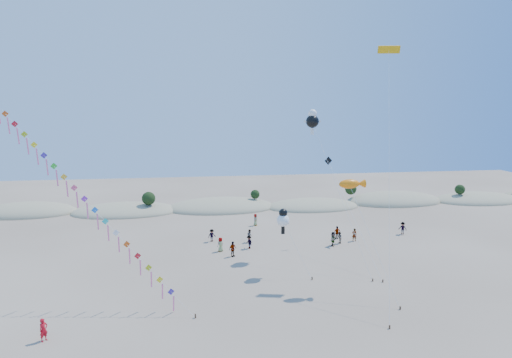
% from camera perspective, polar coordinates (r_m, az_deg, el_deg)
% --- Properties ---
extents(ground, '(160.00, 160.00, 0.00)m').
position_cam_1_polar(ground, '(32.53, 0.55, -22.65)').
color(ground, '#7C6A56').
rests_on(ground, ground).
extents(dune_ridge, '(145.30, 11.49, 5.57)m').
position_cam_1_polar(dune_ridge, '(74.55, -3.87, -3.80)').
color(dune_ridge, tan).
rests_on(dune_ridge, ground).
extents(kite_train, '(23.21, 12.46, 22.88)m').
position_cam_1_polar(kite_train, '(42.34, -25.19, 1.26)').
color(kite_train, '#3F2D1E').
rests_on(kite_train, ground).
extents(fish_kite, '(3.82, 6.55, 10.53)m').
position_cam_1_polar(fish_kite, '(41.95, 12.71, -0.68)').
color(fish_kite, '#3F2D1E').
rests_on(fish_kite, ground).
extents(cartoon_kite_low, '(3.31, 3.02, 6.97)m').
position_cam_1_polar(cartoon_kite_low, '(44.63, 3.64, -5.33)').
color(cartoon_kite_low, '#3F2D1E').
rests_on(cartoon_kite_low, ground).
extents(cartoon_kite_high, '(4.58, 11.94, 17.09)m').
position_cam_1_polar(cartoon_kite_high, '(51.65, 7.54, 7.80)').
color(cartoon_kite_high, '#3F2D1E').
rests_on(cartoon_kite_high, ground).
extents(parafoil_kite, '(6.55, 14.72, 23.68)m').
position_cam_1_polar(parafoil_kite, '(48.20, 17.30, 15.59)').
color(parafoil_kite, '#3F2D1E').
rests_on(parafoil_kite, ground).
extents(dark_kite, '(2.11, 14.18, 11.13)m').
position_cam_1_polar(dark_kite, '(52.46, 11.15, -1.03)').
color(dark_kite, '#3F2D1E').
rests_on(dark_kite, ground).
extents(flyer_foreground, '(0.74, 0.78, 1.78)m').
position_cam_1_polar(flyer_foreground, '(37.44, -26.47, -17.56)').
color(flyer_foreground, red).
rests_on(flyer_foreground, ground).
extents(beachgoers, '(27.42, 13.83, 1.83)m').
position_cam_1_polar(beachgoers, '(56.02, 4.80, -7.57)').
color(beachgoers, slate).
rests_on(beachgoers, ground).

